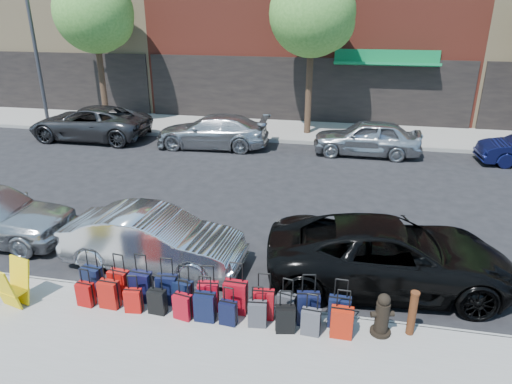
% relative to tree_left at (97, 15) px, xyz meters
% --- Properties ---
extents(ground, '(120.00, 120.00, 0.00)m').
position_rel_tree_left_xyz_m(ground, '(9.86, -9.50, -5.41)').
color(ground, black).
rests_on(ground, ground).
extents(sidewalk_near, '(60.00, 4.00, 0.15)m').
position_rel_tree_left_xyz_m(sidewalk_near, '(9.86, -16.00, -5.34)').
color(sidewalk_near, gray).
rests_on(sidewalk_near, ground).
extents(sidewalk_far, '(60.00, 4.00, 0.15)m').
position_rel_tree_left_xyz_m(sidewalk_far, '(9.86, 0.50, -5.34)').
color(sidewalk_far, gray).
rests_on(sidewalk_far, ground).
extents(curb_near, '(60.00, 0.08, 0.15)m').
position_rel_tree_left_xyz_m(curb_near, '(9.86, -13.98, -5.34)').
color(curb_near, gray).
rests_on(curb_near, ground).
extents(curb_far, '(60.00, 0.08, 0.15)m').
position_rel_tree_left_xyz_m(curb_far, '(9.86, -1.52, -5.34)').
color(curb_far, gray).
rests_on(curb_far, ground).
extents(tree_left, '(3.80, 3.80, 7.27)m').
position_rel_tree_left_xyz_m(tree_left, '(0.00, 0.00, 0.00)').
color(tree_left, black).
rests_on(tree_left, sidewalk_far).
extents(tree_center, '(3.80, 3.80, 7.27)m').
position_rel_tree_left_xyz_m(tree_center, '(10.50, 0.00, 0.00)').
color(tree_center, black).
rests_on(tree_center, sidewalk_far).
extents(streetlight, '(2.59, 0.18, 8.00)m').
position_rel_tree_left_xyz_m(streetlight, '(-2.94, -0.70, -0.75)').
color(streetlight, '#333338').
rests_on(streetlight, sidewalk_far).
extents(suitcase_front_0, '(0.44, 0.28, 1.00)m').
position_rel_tree_left_xyz_m(suitcase_front_0, '(7.29, -14.27, -4.95)').
color(suitcase_front_0, black).
rests_on(suitcase_front_0, sidewalk_near).
extents(suitcase_front_1, '(0.43, 0.27, 0.98)m').
position_rel_tree_left_xyz_m(suitcase_front_1, '(7.89, -14.26, -4.95)').
color(suitcase_front_1, '#A90F0A').
rests_on(suitcase_front_1, sidewalk_near).
extents(suitcase_front_2, '(0.45, 0.27, 1.04)m').
position_rel_tree_left_xyz_m(suitcase_front_2, '(8.39, -14.28, -4.94)').
color(suitcase_front_2, black).
rests_on(suitcase_front_2, sidewalk_near).
extents(suitcase_front_3, '(0.43, 0.25, 1.00)m').
position_rel_tree_left_xyz_m(suitcase_front_3, '(8.94, -14.25, -4.95)').
color(suitcase_front_3, black).
rests_on(suitcase_front_3, sidewalk_near).
extents(suitcase_front_4, '(0.41, 0.26, 0.92)m').
position_rel_tree_left_xyz_m(suitcase_front_4, '(9.30, -14.30, -4.97)').
color(suitcase_front_4, black).
rests_on(suitcase_front_4, sidewalk_near).
extents(suitcase_front_5, '(0.43, 0.28, 0.97)m').
position_rel_tree_left_xyz_m(suitcase_front_5, '(9.82, -14.31, -4.96)').
color(suitcase_front_5, '#A50A19').
rests_on(suitcase_front_5, sidewalk_near).
extents(suitcase_front_6, '(0.45, 0.26, 1.08)m').
position_rel_tree_left_xyz_m(suitcase_front_6, '(10.36, -14.26, -4.92)').
color(suitcase_front_6, maroon).
rests_on(suitcase_front_6, sidewalk_near).
extents(suitcase_front_7, '(0.41, 0.25, 0.96)m').
position_rel_tree_left_xyz_m(suitcase_front_7, '(10.94, -14.34, -4.96)').
color(suitcase_front_7, maroon).
rests_on(suitcase_front_7, sidewalk_near).
extents(suitcase_front_8, '(0.39, 0.26, 0.86)m').
position_rel_tree_left_xyz_m(suitcase_front_8, '(11.37, -14.27, -4.99)').
color(suitcase_front_8, '#343438').
rests_on(suitcase_front_8, sidewalk_near).
extents(suitcase_front_9, '(0.46, 0.30, 1.03)m').
position_rel_tree_left_xyz_m(suitcase_front_9, '(11.79, -14.32, -4.94)').
color(suitcase_front_9, black).
rests_on(suitcase_front_9, sidewalk_near).
extents(suitcase_front_10, '(0.42, 0.24, 0.99)m').
position_rel_tree_left_xyz_m(suitcase_front_10, '(12.37, -14.30, -4.95)').
color(suitcase_front_10, black).
rests_on(suitcase_front_10, sidewalk_near).
extents(suitcase_back_0, '(0.35, 0.23, 0.80)m').
position_rel_tree_left_xyz_m(suitcase_back_0, '(7.35, -14.66, -5.01)').
color(suitcase_back_0, '#960B09').
rests_on(suitcase_back_0, sidewalk_near).
extents(suitcase_back_1, '(0.40, 0.25, 0.93)m').
position_rel_tree_left_xyz_m(suitcase_back_1, '(7.85, -14.61, -4.97)').
color(suitcase_back_1, '#9A1009').
rests_on(suitcase_back_1, sidewalk_near).
extents(suitcase_back_2, '(0.35, 0.23, 0.79)m').
position_rel_tree_left_xyz_m(suitcase_back_2, '(8.38, -14.66, -5.02)').
color(suitcase_back_2, '#AC100B').
rests_on(suitcase_back_2, sidewalk_near).
extents(suitcase_back_3, '(0.36, 0.22, 0.82)m').
position_rel_tree_left_xyz_m(suitcase_back_3, '(8.87, -14.61, -5.01)').
color(suitcase_back_3, black).
rests_on(suitcase_back_3, sidewalk_near).
extents(suitcase_back_4, '(0.38, 0.26, 0.83)m').
position_rel_tree_left_xyz_m(suitcase_back_4, '(9.41, -14.66, -5.00)').
color(suitcase_back_4, maroon).
rests_on(suitcase_back_4, sidewalk_near).
extents(suitcase_back_5, '(0.40, 0.23, 0.94)m').
position_rel_tree_left_xyz_m(suitcase_back_5, '(9.85, -14.63, -4.97)').
color(suitcase_back_5, black).
rests_on(suitcase_back_5, sidewalk_near).
extents(suitcase_back_6, '(0.34, 0.22, 0.78)m').
position_rel_tree_left_xyz_m(suitcase_back_6, '(10.31, -14.66, -5.02)').
color(suitcase_back_6, black).
rests_on(suitcase_back_6, sidewalk_near).
extents(suitcase_back_7, '(0.37, 0.24, 0.82)m').
position_rel_tree_left_xyz_m(suitcase_back_7, '(10.87, -14.60, -5.00)').
color(suitcase_back_7, '#38373C').
rests_on(suitcase_back_7, sidewalk_near).
extents(suitcase_back_8, '(0.39, 0.27, 0.85)m').
position_rel_tree_left_xyz_m(suitcase_back_8, '(11.40, -14.66, -5.00)').
color(suitcase_back_8, black).
rests_on(suitcase_back_8, sidewalk_near).
extents(suitcase_back_9, '(0.36, 0.23, 0.82)m').
position_rel_tree_left_xyz_m(suitcase_back_9, '(11.87, -14.63, -5.00)').
color(suitcase_back_9, '#3F3F44').
rests_on(suitcase_back_9, sidewalk_near).
extents(suitcase_back_10, '(0.40, 0.24, 0.95)m').
position_rel_tree_left_xyz_m(suitcase_back_10, '(12.43, -14.58, -4.97)').
color(suitcase_back_10, '#A51D0A').
rests_on(suitcase_back_10, sidewalk_near).
extents(fire_hydrant, '(0.44, 0.38, 0.85)m').
position_rel_tree_left_xyz_m(fire_hydrant, '(13.14, -14.36, -4.87)').
color(fire_hydrant, black).
rests_on(fire_hydrant, sidewalk_near).
extents(bollard, '(0.17, 0.17, 0.90)m').
position_rel_tree_left_xyz_m(bollard, '(13.67, -14.26, -4.80)').
color(bollard, '#38190C').
rests_on(bollard, sidewalk_near).
extents(display_rack, '(0.65, 0.69, 0.95)m').
position_rel_tree_left_xyz_m(display_rack, '(5.94, -14.95, -4.79)').
color(display_rack, yellow).
rests_on(display_rack, sidewalk_near).
extents(car_near_1, '(4.32, 1.66, 1.40)m').
position_rel_tree_left_xyz_m(car_near_1, '(8.01, -12.74, -4.71)').
color(car_near_1, silver).
rests_on(car_near_1, ground).
extents(car_near_2, '(5.55, 2.95, 1.48)m').
position_rel_tree_left_xyz_m(car_near_2, '(13.38, -12.41, -4.67)').
color(car_near_2, black).
rests_on(car_near_2, ground).
extents(car_far_0, '(5.54, 2.56, 1.54)m').
position_rel_tree_left_xyz_m(car_far_0, '(0.50, -2.67, -4.64)').
color(car_far_0, '#353537').
rests_on(car_far_0, ground).
extents(car_far_1, '(5.04, 2.26, 1.43)m').
position_rel_tree_left_xyz_m(car_far_1, '(6.46, -2.82, -4.70)').
color(car_far_1, '#B0B2B7').
rests_on(car_far_1, ground).
extents(car_far_2, '(4.39, 1.79, 1.49)m').
position_rel_tree_left_xyz_m(car_far_2, '(13.08, -2.60, -4.67)').
color(car_far_2, '#AFB2B6').
rests_on(car_far_2, ground).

